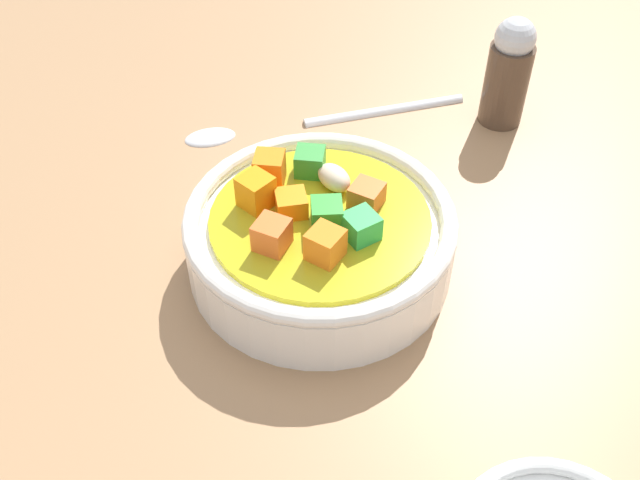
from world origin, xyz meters
TOP-DOWN VIEW (x-y plane):
  - ground_plane at (0.00, 0.00)cm, footprint 140.00×140.00cm
  - soup_bowl_main at (0.01, 0.03)cm, footprint 15.92×15.92cm
  - spoon at (14.07, 5.06)cm, footprint 12.70×18.85cm
  - pepper_shaker at (18.56, -8.55)cm, footprint 3.23×3.23cm

SIDE VIEW (x-z plane):
  - ground_plane at x=0.00cm, z-range -2.00..0.00cm
  - spoon at x=14.07cm, z-range -0.01..0.84cm
  - soup_bowl_main at x=0.01cm, z-range -0.56..5.44cm
  - pepper_shaker at x=18.56cm, z-range -0.04..8.29cm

